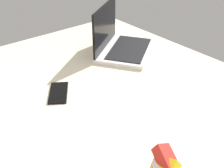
% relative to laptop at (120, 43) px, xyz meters
% --- Properties ---
extents(bed_mattress, '(1.80, 1.40, 0.18)m').
position_rel_laptop_xyz_m(bed_mattress, '(-0.60, -0.26, -0.13)').
color(bed_mattress, beige).
rests_on(bed_mattress, ground).
extents(laptop, '(0.40, 0.38, 0.23)m').
position_rel_laptop_xyz_m(laptop, '(0.00, 0.00, 0.00)').
color(laptop, silver).
rests_on(laptop, bed_mattress).
extents(cell_phone, '(0.13, 0.15, 0.01)m').
position_rel_laptop_xyz_m(cell_phone, '(-0.43, -0.13, -0.04)').
color(cell_phone, black).
rests_on(cell_phone, bed_mattress).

